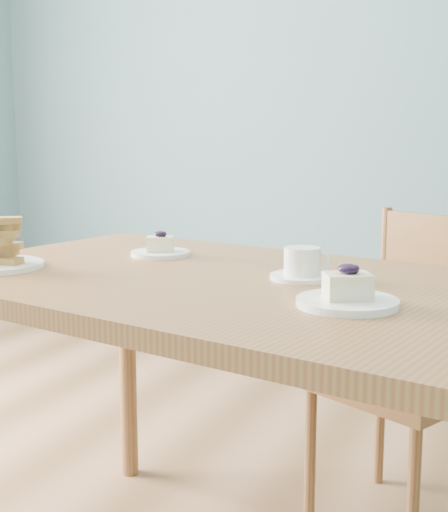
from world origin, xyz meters
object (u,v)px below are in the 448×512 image
object	(u,v)px
dining_table	(240,315)
cheesecake_plate_near	(347,295)
cheesecake_plate_far	(160,249)
dining_chair	(407,368)
coffee_cup	(303,266)

from	to	relation	value
dining_table	cheesecake_plate_near	world-z (taller)	cheesecake_plate_near
dining_table	cheesecake_plate_far	distance (m)	0.37
dining_chair	coffee_cup	world-z (taller)	dining_chair
cheesecake_plate_near	coffee_cup	xyz separation A→B (m)	(-0.15, 0.20, 0.01)
cheesecake_plate_far	coffee_cup	distance (m)	0.44
cheesecake_plate_near	coffee_cup	size ratio (longest dim) A/B	1.35
dining_table	cheesecake_plate_far	xyz separation A→B (m)	(-0.30, 0.19, 0.09)
cheesecake_plate_near	dining_table	bearing A→B (deg)	152.54
cheesecake_plate_near	cheesecake_plate_far	world-z (taller)	cheesecake_plate_near
dining_table	coffee_cup	distance (m)	0.17
cheesecake_plate_near	coffee_cup	bearing A→B (deg)	127.05
coffee_cup	cheesecake_plate_near	bearing A→B (deg)	-73.57
dining_chair	cheesecake_plate_far	xyz separation A→B (m)	(-0.55, -0.35, 0.33)
dining_chair	cheesecake_plate_near	bearing A→B (deg)	-64.98
dining_chair	cheesecake_plate_far	bearing A→B (deg)	-123.45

